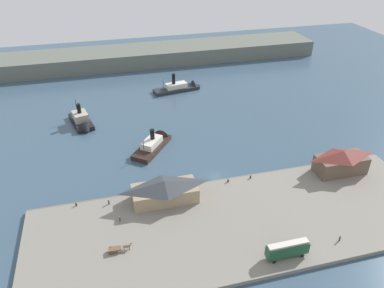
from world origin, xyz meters
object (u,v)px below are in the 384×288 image
object	(u,v)px
street_tram	(287,249)
mooring_post_east	(250,177)
pedestrian_walking_east	(120,219)
mooring_post_center_east	(76,205)
mooring_post_west	(228,181)
ferry_outer_harbor	(155,143)
ferry_shed_central_terminal	(165,190)
pedestrian_standing_center	(340,238)
ferry_near_quay	(82,122)
ferry_shed_east_terminal	(341,161)
ferry_departing_north	(182,87)
horse_cart	(119,248)
pedestrian_near_west_shed	(109,202)

from	to	relation	value
street_tram	mooring_post_east	world-z (taller)	street_tram
pedestrian_walking_east	mooring_post_center_east	size ratio (longest dim) A/B	1.70
mooring_post_west	ferry_outer_harbor	bearing A→B (deg)	122.21
ferry_shed_central_terminal	pedestrian_standing_center	xyz separation A→B (m)	(38.56, -25.93, -2.57)
ferry_outer_harbor	ferry_near_quay	xyz separation A→B (m)	(-24.71, 21.76, 0.27)
pedestrian_standing_center	ferry_near_quay	world-z (taller)	ferry_near_quay
ferry_shed_east_terminal	mooring_post_east	xyz separation A→B (m)	(-28.10, 3.69, -3.46)
pedestrian_standing_center	ferry_shed_east_terminal	bearing A→B (deg)	56.98
ferry_shed_east_terminal	ferry_departing_north	size ratio (longest dim) A/B	0.67
pedestrian_walking_east	pedestrian_standing_center	bearing A→B (deg)	-21.70
horse_cart	ferry_departing_north	world-z (taller)	ferry_departing_north
ferry_shed_east_terminal	mooring_post_east	size ratio (longest dim) A/B	17.57
pedestrian_near_west_shed	ferry_departing_north	xyz separation A→B (m)	(38.57, 74.93, -0.68)
street_tram	mooring_post_west	size ratio (longest dim) A/B	11.33
horse_cart	ferry_outer_harbor	distance (m)	49.36
mooring_post_center_east	ferry_departing_north	distance (m)	87.33
mooring_post_west	ferry_outer_harbor	world-z (taller)	ferry_outer_harbor
pedestrian_standing_center	ferry_outer_harbor	size ratio (longest dim) A/B	0.09
horse_cart	ferry_outer_harbor	bearing A→B (deg)	70.42
ferry_shed_east_terminal	ferry_outer_harbor	distance (m)	61.40
ferry_shed_east_terminal	street_tram	bearing A→B (deg)	-139.68
mooring_post_east	mooring_post_west	world-z (taller)	same
ferry_shed_central_terminal	ferry_departing_north	size ratio (longest dim) A/B	0.77
horse_cart	pedestrian_near_west_shed	bearing A→B (deg)	94.24
ferry_shed_east_terminal	mooring_post_center_east	xyz separation A→B (m)	(-79.37, 4.00, -3.46)
pedestrian_walking_east	ferry_near_quay	size ratio (longest dim) A/B	0.08
ferry_shed_central_terminal	street_tram	xyz separation A→B (m)	(23.55, -27.21, -0.76)
ferry_shed_east_terminal	pedestrian_near_west_shed	bearing A→B (deg)	178.01
ferry_departing_north	pedestrian_standing_center	bearing A→B (deg)	-81.48
street_tram	mooring_post_center_east	size ratio (longest dim) A/B	11.33
pedestrian_walking_east	mooring_post_west	size ratio (longest dim) A/B	1.70
horse_cart	mooring_post_west	bearing A→B (deg)	29.11
mooring_post_east	ferry_shed_central_terminal	bearing A→B (deg)	-173.04
ferry_shed_east_terminal	mooring_post_west	size ratio (longest dim) A/B	17.57
pedestrian_near_west_shed	ferry_near_quay	size ratio (longest dim) A/B	0.09
pedestrian_walking_east	pedestrian_near_west_shed	bearing A→B (deg)	107.44
ferry_shed_central_terminal	horse_cart	size ratio (longest dim) A/B	3.15
ferry_shed_central_terminal	horse_cart	distance (m)	21.22
ferry_shed_central_terminal	ferry_departing_north	distance (m)	80.45
horse_cart	ferry_near_quay	world-z (taller)	ferry_near_quay
ferry_shed_east_terminal	street_tram	size ratio (longest dim) A/B	1.55
street_tram	mooring_post_center_east	distance (m)	56.88
pedestrian_near_west_shed	pedestrian_standing_center	xyz separation A→B (m)	(53.99, -27.99, 0.00)
horse_cart	pedestrian_standing_center	size ratio (longest dim) A/B	3.57
pedestrian_near_west_shed	mooring_post_center_east	bearing A→B (deg)	169.95
pedestrian_standing_center	mooring_post_west	bearing A→B (deg)	122.72
pedestrian_walking_east	mooring_post_west	world-z (taller)	pedestrian_walking_east
pedestrian_near_west_shed	pedestrian_walking_east	xyz separation A→B (m)	(2.33, -7.43, -0.05)
ferry_departing_north	ferry_near_quay	world-z (taller)	ferry_near_quay
horse_cart	pedestrian_walking_east	distance (m)	10.34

